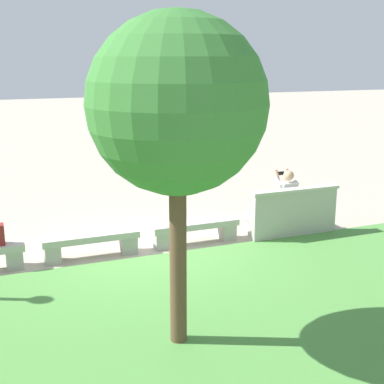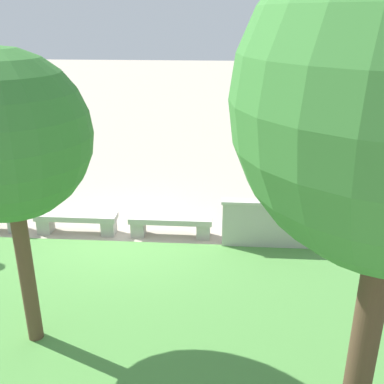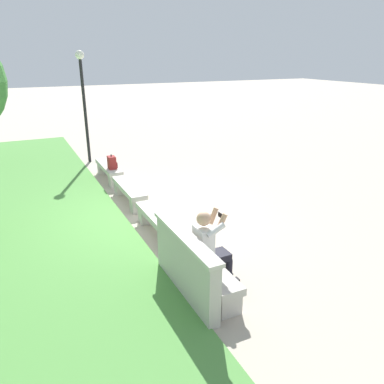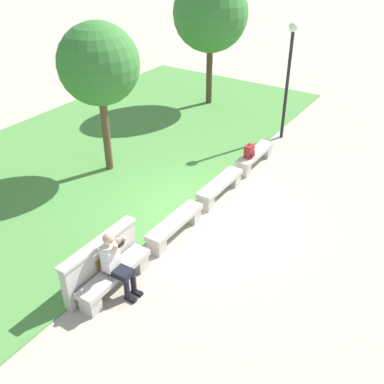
{
  "view_description": "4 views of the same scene",
  "coord_description": "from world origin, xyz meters",
  "px_view_note": "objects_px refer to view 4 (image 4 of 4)",
  "views": [
    {
      "loc": [
        2.68,
        9.26,
        3.57
      ],
      "look_at": [
        -1.0,
        -0.11,
        1.02
      ],
      "focal_mm": 50.0,
      "sensor_mm": 36.0,
      "label": 1
    },
    {
      "loc": [
        -2.09,
        8.56,
        4.41
      ],
      "look_at": [
        -1.46,
        -0.18,
        0.95
      ],
      "focal_mm": 42.0,
      "sensor_mm": 36.0,
      "label": 2
    },
    {
      "loc": [
        -7.58,
        2.41,
        3.51
      ],
      "look_at": [
        -0.97,
        -0.79,
        0.8
      ],
      "focal_mm": 35.0,
      "sensor_mm": 36.0,
      "label": 3
    },
    {
      "loc": [
        -7.74,
        -4.82,
        6.25
      ],
      "look_at": [
        -0.45,
        -0.09,
        0.9
      ],
      "focal_mm": 42.0,
      "sensor_mm": 36.0,
      "label": 4
    }
  ],
  "objects_px": {
    "lamp_post": "(289,65)",
    "tree_behind_wall": "(210,14)",
    "bench_mid": "(220,186)",
    "backpack": "(249,151)",
    "bench_near": "(175,225)",
    "bench_far": "(255,156)",
    "person_photographer": "(116,261)",
    "tree_right_background": "(99,65)",
    "bench_main": "(115,277)"
  },
  "relations": [
    {
      "from": "bench_mid",
      "to": "backpack",
      "type": "xyz_separation_m",
      "value": [
        1.61,
        -0.01,
        0.33
      ]
    },
    {
      "from": "person_photographer",
      "to": "bench_mid",
      "type": "bearing_deg",
      "value": 1.09
    },
    {
      "from": "bench_near",
      "to": "lamp_post",
      "type": "distance_m",
      "value": 6.68
    },
    {
      "from": "bench_main",
      "to": "bench_mid",
      "type": "xyz_separation_m",
      "value": [
        4.08,
        0.0,
        0.0
      ]
    },
    {
      "from": "bench_near",
      "to": "backpack",
      "type": "bearing_deg",
      "value": -0.12
    },
    {
      "from": "bench_near",
      "to": "tree_behind_wall",
      "type": "xyz_separation_m",
      "value": [
        7.75,
        3.79,
        3.01
      ]
    },
    {
      "from": "bench_main",
      "to": "bench_near",
      "type": "distance_m",
      "value": 2.04
    },
    {
      "from": "bench_main",
      "to": "bench_mid",
      "type": "relative_size",
      "value": 1.0
    },
    {
      "from": "backpack",
      "to": "lamp_post",
      "type": "distance_m",
      "value": 3.23
    },
    {
      "from": "tree_right_background",
      "to": "person_photographer",
      "type": "bearing_deg",
      "value": -136.21
    },
    {
      "from": "bench_near",
      "to": "lamp_post",
      "type": "height_order",
      "value": "lamp_post"
    },
    {
      "from": "person_photographer",
      "to": "lamp_post",
      "type": "distance_m",
      "value": 8.56
    },
    {
      "from": "bench_mid",
      "to": "tree_behind_wall",
      "type": "bearing_deg",
      "value": 33.57
    },
    {
      "from": "backpack",
      "to": "person_photographer",
      "type": "bearing_deg",
      "value": -179.3
    },
    {
      "from": "lamp_post",
      "to": "bench_near",
      "type": "bearing_deg",
      "value": -178.89
    },
    {
      "from": "bench_main",
      "to": "tree_right_background",
      "type": "xyz_separation_m",
      "value": [
        3.62,
        3.41,
        2.73
      ]
    },
    {
      "from": "person_photographer",
      "to": "tree_right_background",
      "type": "height_order",
      "value": "tree_right_background"
    },
    {
      "from": "bench_mid",
      "to": "bench_far",
      "type": "height_order",
      "value": "same"
    },
    {
      "from": "bench_mid",
      "to": "person_photographer",
      "type": "distance_m",
      "value": 4.12
    },
    {
      "from": "bench_main",
      "to": "person_photographer",
      "type": "xyz_separation_m",
      "value": [
        -0.01,
        -0.08,
        0.44
      ]
    },
    {
      "from": "lamp_post",
      "to": "backpack",
      "type": "bearing_deg",
      "value": -177.21
    },
    {
      "from": "tree_behind_wall",
      "to": "tree_right_background",
      "type": "bearing_deg",
      "value": -176.45
    },
    {
      "from": "bench_far",
      "to": "person_photographer",
      "type": "bearing_deg",
      "value": -179.27
    },
    {
      "from": "bench_far",
      "to": "person_photographer",
      "type": "xyz_separation_m",
      "value": [
        -6.14,
        -0.08,
        0.44
      ]
    },
    {
      "from": "bench_mid",
      "to": "backpack",
      "type": "relative_size",
      "value": 4.11
    },
    {
      "from": "lamp_post",
      "to": "tree_behind_wall",
      "type": "bearing_deg",
      "value": 68.94
    },
    {
      "from": "backpack",
      "to": "tree_behind_wall",
      "type": "xyz_separation_m",
      "value": [
        4.1,
        3.8,
        2.68
      ]
    },
    {
      "from": "backpack",
      "to": "lamp_post",
      "type": "bearing_deg",
      "value": 2.79
    },
    {
      "from": "bench_main",
      "to": "lamp_post",
      "type": "distance_m",
      "value": 8.64
    },
    {
      "from": "bench_main",
      "to": "lamp_post",
      "type": "xyz_separation_m",
      "value": [
        8.38,
        0.12,
        2.11
      ]
    },
    {
      "from": "bench_main",
      "to": "bench_far",
      "type": "bearing_deg",
      "value": 0.0
    },
    {
      "from": "tree_behind_wall",
      "to": "bench_near",
      "type": "bearing_deg",
      "value": -153.94
    },
    {
      "from": "bench_main",
      "to": "tree_right_background",
      "type": "bearing_deg",
      "value": 43.25
    },
    {
      "from": "bench_main",
      "to": "backpack",
      "type": "xyz_separation_m",
      "value": [
        5.69,
        -0.01,
        0.33
      ]
    },
    {
      "from": "lamp_post",
      "to": "bench_far",
      "type": "bearing_deg",
      "value": -176.87
    },
    {
      "from": "bench_mid",
      "to": "lamp_post",
      "type": "relative_size",
      "value": 0.48
    },
    {
      "from": "person_photographer",
      "to": "backpack",
      "type": "height_order",
      "value": "person_photographer"
    },
    {
      "from": "bench_main",
      "to": "tree_behind_wall",
      "type": "bearing_deg",
      "value": 21.16
    },
    {
      "from": "bench_mid",
      "to": "lamp_post",
      "type": "distance_m",
      "value": 4.79
    },
    {
      "from": "tree_behind_wall",
      "to": "lamp_post",
      "type": "xyz_separation_m",
      "value": [
        -1.41,
        -3.67,
        -0.91
      ]
    },
    {
      "from": "bench_near",
      "to": "bench_far",
      "type": "bearing_deg",
      "value": 0.0
    },
    {
      "from": "person_photographer",
      "to": "lamp_post",
      "type": "height_order",
      "value": "lamp_post"
    },
    {
      "from": "tree_behind_wall",
      "to": "backpack",
      "type": "bearing_deg",
      "value": -137.2
    },
    {
      "from": "person_photographer",
      "to": "tree_right_background",
      "type": "bearing_deg",
      "value": 43.79
    },
    {
      "from": "bench_far",
      "to": "person_photographer",
      "type": "distance_m",
      "value": 6.15
    },
    {
      "from": "tree_right_background",
      "to": "bench_near",
      "type": "bearing_deg",
      "value": -114.92
    },
    {
      "from": "bench_mid",
      "to": "lamp_post",
      "type": "xyz_separation_m",
      "value": [
        4.3,
        0.12,
        2.11
      ]
    },
    {
      "from": "tree_right_background",
      "to": "backpack",
      "type": "bearing_deg",
      "value": -58.84
    },
    {
      "from": "bench_main",
      "to": "tree_behind_wall",
      "type": "height_order",
      "value": "tree_behind_wall"
    },
    {
      "from": "bench_near",
      "to": "bench_mid",
      "type": "relative_size",
      "value": 1.0
    }
  ]
}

